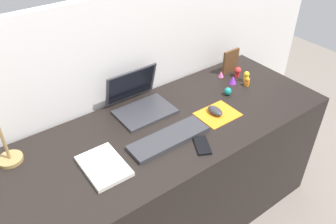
# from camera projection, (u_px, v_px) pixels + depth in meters

# --- Properties ---
(ground_plane) EXTENTS (6.00, 6.00, 0.00)m
(ground_plane) POSITION_uv_depth(u_px,v_px,m) (170.00, 216.00, 2.16)
(ground_plane) COLOR slate
(back_wall) EXTENTS (2.95, 0.05, 1.32)m
(back_wall) POSITION_uv_depth(u_px,v_px,m) (133.00, 104.00, 2.02)
(back_wall) COLOR silver
(back_wall) RESTS_ON ground_plane
(desk) EXTENTS (1.75, 0.68, 0.74)m
(desk) POSITION_uv_depth(u_px,v_px,m) (171.00, 175.00, 1.94)
(desk) COLOR black
(desk) RESTS_ON ground_plane
(laptop) EXTENTS (0.30, 0.27, 0.21)m
(laptop) POSITION_uv_depth(u_px,v_px,m) (139.00, 100.00, 1.82)
(laptop) COLOR #333338
(laptop) RESTS_ON desk
(keyboard) EXTENTS (0.41, 0.13, 0.02)m
(keyboard) POSITION_uv_depth(u_px,v_px,m) (169.00, 138.00, 1.63)
(keyboard) COLOR #333338
(keyboard) RESTS_ON desk
(mousepad) EXTENTS (0.21, 0.17, 0.00)m
(mousepad) POSITION_uv_depth(u_px,v_px,m) (218.00, 114.00, 1.80)
(mousepad) COLOR orange
(mousepad) RESTS_ON desk
(mouse) EXTENTS (0.06, 0.10, 0.03)m
(mouse) POSITION_uv_depth(u_px,v_px,m) (215.00, 111.00, 1.79)
(mouse) COLOR #333338
(mouse) RESTS_ON mousepad
(cell_phone) EXTENTS (0.12, 0.14, 0.01)m
(cell_phone) POSITION_uv_depth(u_px,v_px,m) (202.00, 145.00, 1.59)
(cell_phone) COLOR black
(cell_phone) RESTS_ON desk
(desk_lamp) EXTENTS (0.11, 0.16, 0.40)m
(desk_lamp) POSITION_uv_depth(u_px,v_px,m) (1.00, 132.00, 1.39)
(desk_lamp) COLOR #A5844C
(desk_lamp) RESTS_ON desk
(notebook_pad) EXTENTS (0.17, 0.24, 0.02)m
(notebook_pad) POSITION_uv_depth(u_px,v_px,m) (104.00, 166.00, 1.48)
(notebook_pad) COLOR silver
(notebook_pad) RESTS_ON desk
(picture_frame) EXTENTS (0.12, 0.02, 0.15)m
(picture_frame) POSITION_uv_depth(u_px,v_px,m) (231.00, 61.00, 2.13)
(picture_frame) COLOR brown
(picture_frame) RESTS_ON desk
(toy_figurine_teal) EXTENTS (0.04, 0.04, 0.05)m
(toy_figurine_teal) POSITION_uv_depth(u_px,v_px,m) (228.00, 91.00, 1.94)
(toy_figurine_teal) COLOR teal
(toy_figurine_teal) RESTS_ON desk
(toy_figurine_purple) EXTENTS (0.05, 0.05, 0.05)m
(toy_figurine_purple) POSITION_uv_depth(u_px,v_px,m) (233.00, 80.00, 2.04)
(toy_figurine_purple) COLOR purple
(toy_figurine_purple) RESTS_ON desk
(toy_figurine_yellow) EXTENTS (0.04, 0.04, 0.07)m
(toy_figurine_yellow) POSITION_uv_depth(u_px,v_px,m) (246.00, 76.00, 2.06)
(toy_figurine_yellow) COLOR yellow
(toy_figurine_yellow) RESTS_ON desk
(toy_figurine_pink) EXTENTS (0.04, 0.04, 0.04)m
(toy_figurine_pink) POSITION_uv_depth(u_px,v_px,m) (221.00, 74.00, 2.11)
(toy_figurine_pink) COLOR pink
(toy_figurine_pink) RESTS_ON desk
(toy_figurine_orange) EXTENTS (0.03, 0.03, 0.06)m
(toy_figurine_orange) POSITION_uv_depth(u_px,v_px,m) (247.00, 82.00, 2.02)
(toy_figurine_orange) COLOR orange
(toy_figurine_orange) RESTS_ON desk
(toy_figurine_red) EXTENTS (0.04, 0.04, 0.06)m
(toy_figurine_red) POSITION_uv_depth(u_px,v_px,m) (238.00, 71.00, 2.11)
(toy_figurine_red) COLOR red
(toy_figurine_red) RESTS_ON desk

